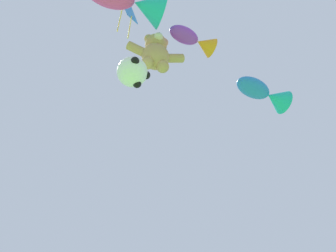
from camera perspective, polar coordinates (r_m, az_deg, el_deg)
The scene contains 6 objects.
teddy_bear_kite at distance 10.93m, azimuth -1.88°, elevation 11.13°, with size 1.71×0.75×1.74m.
soccer_ball_kite at distance 9.24m, azimuth -5.42°, elevation 8.19°, with size 0.83×0.83×0.76m.
fish_kite_cobalt at distance 11.89m, azimuth 14.52°, elevation 4.83°, with size 1.86×1.06×0.78m.
fish_kite_violet at distance 11.27m, azimuth 4.05°, elevation 12.95°, with size 1.49×0.82×0.61m.
fish_kite_magenta at distance 11.15m, azimuth -5.99°, elevation 18.52°, with size 2.38×1.16×1.03m.
diamond_kite at distance 13.62m, azimuth -6.15°, elevation 17.26°, with size 0.94×1.06×3.09m.
Camera 1 is at (-0.22, -0.05, 0.86)m, focal length 40.00 mm.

